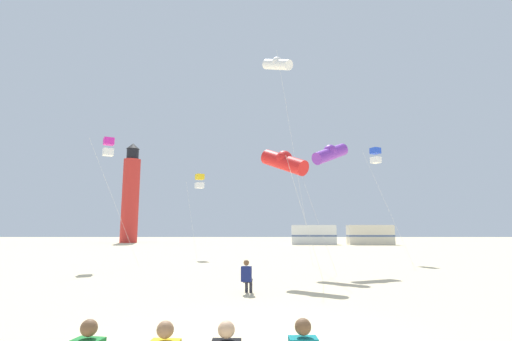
# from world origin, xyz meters

# --- Properties ---
(kite_flyer_standing) EXTENTS (0.41, 0.55, 1.16)m
(kite_flyer_standing) POSITION_xyz_m (-0.49, 5.98, 0.61)
(kite_flyer_standing) COLOR navy
(kite_flyer_standing) RESTS_ON ground
(kite_tube_violet) EXTENTS (3.21, 3.05, 7.14)m
(kite_tube_violet) POSITION_xyz_m (4.00, 13.27, 6.44)
(kite_tube_violet) COLOR silver
(kite_tube_violet) RESTS_ON ground
(kite_box_blue) EXTENTS (3.12, 2.07, 8.20)m
(kite_box_blue) POSITION_xyz_m (8.72, 20.02, 7.62)
(kite_box_blue) COLOR silver
(kite_box_blue) RESTS_ON ground
(kite_tube_white) EXTENTS (3.19, 3.27, 14.12)m
(kite_tube_white) POSITION_xyz_m (1.29, 16.93, 13.41)
(kite_tube_white) COLOR silver
(kite_tube_white) RESTS_ON ground
(kite_tube_scarlet) EXTENTS (2.74, 2.78, 5.95)m
(kite_tube_scarlet) POSITION_xyz_m (1.10, 9.24, 5.25)
(kite_tube_scarlet) COLOR silver
(kite_tube_scarlet) RESTS_ON ground
(kite_box_gold) EXTENTS (1.50, 1.50, 6.64)m
(kite_box_gold) POSITION_xyz_m (-4.74, 22.84, 6.06)
(kite_box_gold) COLOR silver
(kite_box_gold) RESTS_ON ground
(kite_box_magenta) EXTENTS (2.77, 2.77, 7.96)m
(kite_box_magenta) POSITION_xyz_m (-9.53, 15.88, 7.37)
(kite_box_magenta) COLOR silver
(kite_box_magenta) RESTS_ON ground
(lighthouse_distant) EXTENTS (2.80, 2.80, 16.80)m
(lighthouse_distant) POSITION_xyz_m (-21.30, 56.10, 7.84)
(lighthouse_distant) COLOR red
(lighthouse_distant) RESTS_ON ground
(rv_van_white) EXTENTS (6.60, 2.82, 2.80)m
(rv_van_white) POSITION_xyz_m (8.25, 48.62, 1.39)
(rv_van_white) COLOR white
(rv_van_white) RESTS_ON ground
(rv_van_cream) EXTENTS (6.48, 2.44, 2.80)m
(rv_van_cream) POSITION_xyz_m (16.33, 47.92, 1.39)
(rv_van_cream) COLOR beige
(rv_van_cream) RESTS_ON ground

